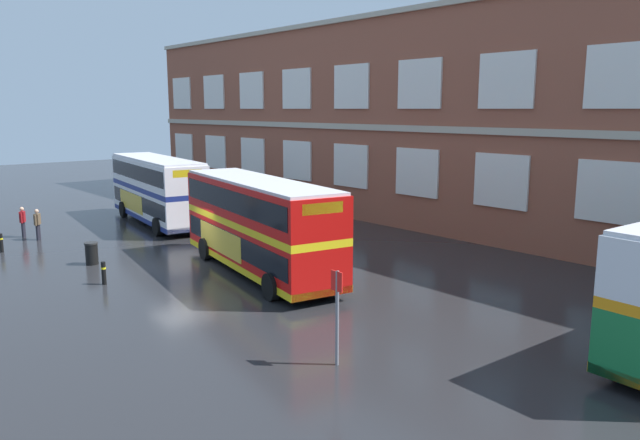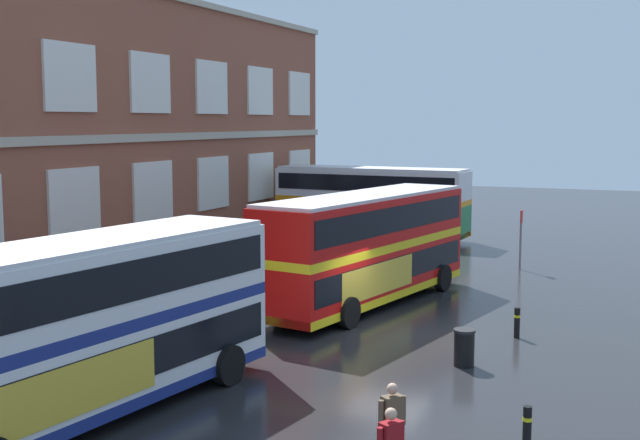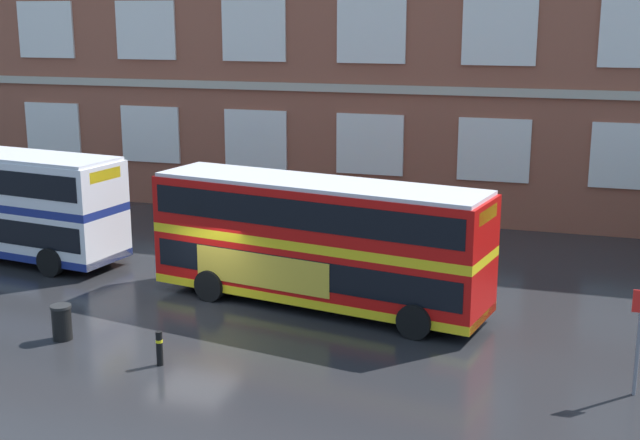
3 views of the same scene
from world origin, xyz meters
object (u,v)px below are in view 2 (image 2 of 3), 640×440
double_decker_middle (366,247)px  waiting_passenger (392,422)px  bus_stand_flag (521,234)px  station_litter_bin (464,347)px  safety_bollard_east (517,322)px  double_decker_near (75,328)px  double_decker_far (371,201)px  safety_bollard_west (527,428)px

double_decker_middle → waiting_passenger: (-13.28, -5.30, -1.22)m
bus_stand_flag → station_litter_bin: (-15.57, -1.05, -1.12)m
double_decker_middle → bus_stand_flag: (9.46, -4.00, -0.51)m
waiting_passenger → safety_bollard_east: waiting_passenger is taller
double_decker_near → double_decker_middle: bearing=-8.0°
double_decker_near → bus_stand_flag: 23.88m
double_decker_near → bus_stand_flag: (23.13, -5.91, -0.51)m
bus_stand_flag → double_decker_far: bearing=54.8°
double_decker_middle → station_litter_bin: bearing=-140.4°
safety_bollard_west → double_decker_far: bearing=25.4°
station_litter_bin → safety_bollard_east: (3.57, -0.83, -0.03)m
double_decker_far → safety_bollard_east: double_decker_far is taller
double_decker_middle → safety_bollard_west: bearing=-146.5°
safety_bollard_east → bus_stand_flag: bearing=8.9°
double_decker_near → waiting_passenger: bearing=-86.9°
double_decker_near → bus_stand_flag: double_decker_near is taller
double_decker_middle → safety_bollard_east: bearing=-113.4°
double_decker_near → safety_bollard_west: bearing=-76.7°
station_litter_bin → safety_bollard_east: 3.66m
double_decker_middle → waiting_passenger: size_ratio=6.64×
double_decker_far → safety_bollard_east: bearing=-148.7°
safety_bollard_west → safety_bollard_east: bearing=10.8°
bus_stand_flag → station_litter_bin: bearing=-176.1°
bus_stand_flag → safety_bollard_west: (-20.90, -3.58, -1.14)m
double_decker_middle → safety_bollard_west: 13.82m
double_decker_far → safety_bollard_west: (-27.60, -13.09, -1.66)m
double_decker_near → waiting_passenger: double_decker_near is taller
double_decker_middle → safety_bollard_west: (-11.43, -7.58, -1.66)m
waiting_passenger → bus_stand_flag: size_ratio=0.63×
double_decker_middle → safety_bollard_west: size_ratio=11.88×
station_litter_bin → double_decker_near: bearing=137.4°
double_decker_middle → double_decker_far: 17.08m
waiting_passenger → safety_bollard_east: size_ratio=1.79×
double_decker_near → station_litter_bin: (7.57, -6.96, -1.63)m
double_decker_far → waiting_passenger: double_decker_far is taller
station_litter_bin → double_decker_middle: bearing=39.6°
double_decker_near → waiting_passenger: (0.39, -7.22, -1.22)m
double_decker_near → safety_bollard_east: bearing=-35.0°
double_decker_middle → double_decker_far: size_ratio=1.01×
waiting_passenger → safety_bollard_west: 2.97m
safety_bollard_west → bus_stand_flag: bearing=9.7°
double_decker_middle → waiting_passenger: double_decker_middle is taller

